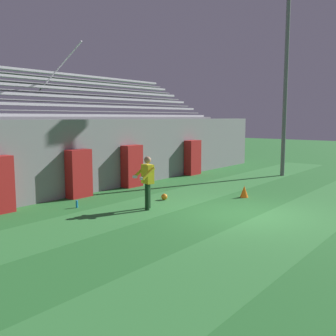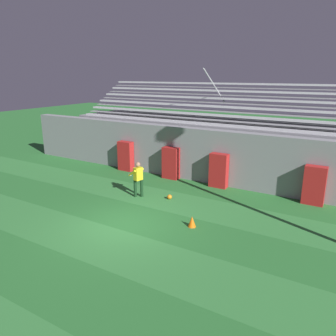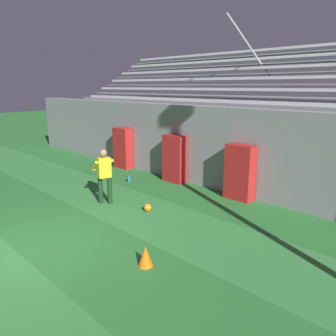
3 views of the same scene
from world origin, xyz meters
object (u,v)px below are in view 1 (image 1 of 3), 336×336
object	(u,v)px
padding_pillar_gate_left	(79,174)
soccer_ball	(164,197)
traffic_cone	(244,192)
padding_pillar_far_right	(193,157)
padding_pillar_gate_right	(132,166)
water_bottle	(77,204)
floodlight_pole	(287,54)
goalkeeper	(147,179)

from	to	relation	value
padding_pillar_gate_left	soccer_ball	size ratio (longest dim) A/B	7.87
soccer_ball	traffic_cone	xyz separation A→B (m)	(2.15, -1.99, 0.10)
padding_pillar_gate_left	padding_pillar_far_right	bearing A→B (deg)	0.00
padding_pillar_gate_right	soccer_ball	bearing A→B (deg)	-114.86
padding_pillar_gate_right	water_bottle	bearing A→B (deg)	-162.15
padding_pillar_gate_left	padding_pillar_gate_right	distance (m)	2.78
padding_pillar_gate_right	floodlight_pole	xyz separation A→B (m)	(6.93, -3.70, 5.04)
soccer_ball	water_bottle	distance (m)	3.04
traffic_cone	soccer_ball	bearing A→B (deg)	137.18
floodlight_pole	goalkeeper	xyz separation A→B (m)	(-9.61, 0.53, -4.95)
goalkeeper	soccer_ball	size ratio (longest dim) A/B	7.59
padding_pillar_gate_left	goalkeeper	world-z (taller)	padding_pillar_gate_left
padding_pillar_far_right	floodlight_pole	world-z (taller)	floodlight_pole
padding_pillar_far_right	water_bottle	distance (m)	8.50
padding_pillar_gate_left	goalkeeper	distance (m)	3.18
padding_pillar_gate_right	goalkeeper	xyz separation A→B (m)	(-2.68, -3.18, 0.09)
padding_pillar_gate_left	traffic_cone	world-z (taller)	padding_pillar_gate_left
water_bottle	padding_pillar_far_right	bearing A→B (deg)	8.59
padding_pillar_gate_left	padding_pillar_gate_right	bearing A→B (deg)	0.00
traffic_cone	water_bottle	size ratio (longest dim) A/B	1.75
padding_pillar_gate_left	padding_pillar_far_right	xyz separation A→B (m)	(7.23, 0.00, 0.00)
goalkeeper	traffic_cone	xyz separation A→B (m)	(3.57, -1.53, -0.74)
padding_pillar_gate_right	padding_pillar_far_right	size ratio (longest dim) A/B	1.00
goalkeeper	soccer_ball	bearing A→B (deg)	17.68
goalkeeper	soccer_ball	distance (m)	1.71
padding_pillar_gate_left	floodlight_pole	xyz separation A→B (m)	(9.71, -3.70, 5.04)
padding_pillar_gate_left	goalkeeper	size ratio (longest dim) A/B	1.04
padding_pillar_gate_left	water_bottle	world-z (taller)	padding_pillar_gate_left
padding_pillar_far_right	soccer_ball	world-z (taller)	padding_pillar_far_right
floodlight_pole	water_bottle	xyz separation A→B (m)	(-10.85, 2.44, -5.78)
soccer_ball	traffic_cone	distance (m)	2.93
floodlight_pole	traffic_cone	distance (m)	8.36
padding_pillar_far_right	traffic_cone	xyz separation A→B (m)	(-3.56, -4.71, -0.66)
floodlight_pole	traffic_cone	bearing A→B (deg)	-170.53
floodlight_pole	water_bottle	size ratio (longest dim) A/B	39.83
floodlight_pole	soccer_ball	size ratio (longest dim) A/B	43.45
water_bottle	floodlight_pole	bearing A→B (deg)	-12.67
goalkeeper	padding_pillar_gate_left	bearing A→B (deg)	91.78
floodlight_pole	soccer_ball	xyz separation A→B (m)	(-8.19, 0.98, -5.79)
padding_pillar_gate_right	water_bottle	world-z (taller)	padding_pillar_gate_right
padding_pillar_gate_left	goalkeeper	xyz separation A→B (m)	(0.10, -3.18, 0.09)
padding_pillar_gate_left	padding_pillar_far_right	world-z (taller)	same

